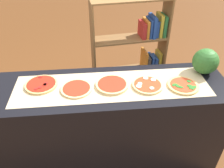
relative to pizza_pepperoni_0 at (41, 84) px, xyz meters
The scene contains 10 objects.
ground_plane 1.10m from the pizza_pepperoni_0, ahead, with size 12.00×12.00×0.00m, color brown.
counter 0.76m from the pizza_pepperoni_0, ahead, with size 2.00×0.61×0.91m, color black.
parchment_paper 0.60m from the pizza_pepperoni_0, ahead, with size 1.63×0.43×0.00m, color tan.
pizza_pepperoni_0 is the anchor object (origin of this frame).
pizza_plain_1 0.31m from the pizza_pepperoni_0, 15.75° to the right, with size 0.26×0.26×0.02m.
pizza_plain_2 0.59m from the pizza_pepperoni_0, ahead, with size 0.27×0.27×0.02m.
pizza_mozzarella_3 0.89m from the pizza_pepperoni_0, ahead, with size 0.26×0.26×0.03m.
pizza_spinach_4 1.19m from the pizza_pepperoni_0, ahead, with size 0.26×0.26×0.02m.
watermelon 1.44m from the pizza_pepperoni_0, ahead, with size 0.23×0.23×0.23m, color #2D6628.
bookshelf 1.35m from the pizza_pepperoni_0, 40.25° to the left, with size 0.91×0.36×1.37m.
Camera 1 is at (-0.15, -1.55, 2.08)m, focal length 37.09 mm.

